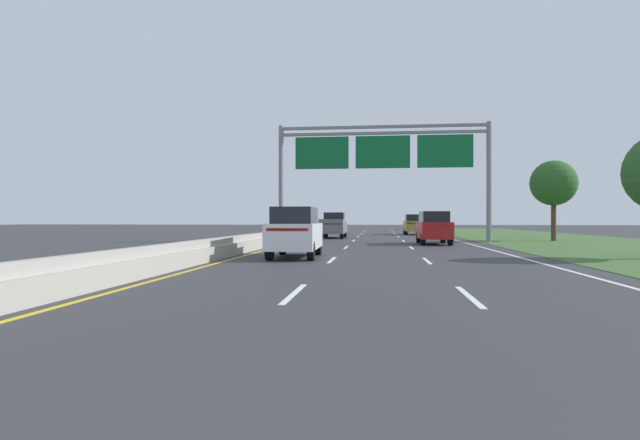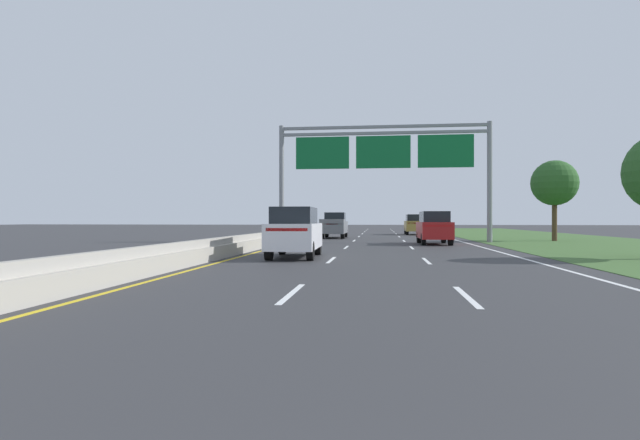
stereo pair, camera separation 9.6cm
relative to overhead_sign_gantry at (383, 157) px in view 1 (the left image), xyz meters
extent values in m
plane|color=#333335|center=(-0.30, -0.69, -6.01)|extent=(220.00, 220.00, 0.00)
cube|color=white|center=(-2.15, -25.19, -6.01)|extent=(0.14, 3.00, 0.01)
cube|color=white|center=(-2.15, -16.19, -6.01)|extent=(0.14, 3.00, 0.01)
cube|color=white|center=(-2.15, -7.19, -6.01)|extent=(0.14, 3.00, 0.01)
cube|color=white|center=(-2.15, 1.81, -6.01)|extent=(0.14, 3.00, 0.01)
cube|color=white|center=(-2.15, 10.81, -6.01)|extent=(0.14, 3.00, 0.01)
cube|color=white|center=(-2.15, 19.81, -6.01)|extent=(0.14, 3.00, 0.01)
cube|color=white|center=(-2.15, 28.81, -6.01)|extent=(0.14, 3.00, 0.01)
cube|color=white|center=(-2.15, 37.81, -6.01)|extent=(0.14, 3.00, 0.01)
cube|color=white|center=(-2.15, 46.81, -6.01)|extent=(0.14, 3.00, 0.01)
cube|color=white|center=(1.55, -25.19, -6.01)|extent=(0.14, 3.00, 0.01)
cube|color=white|center=(1.55, -16.19, -6.01)|extent=(0.14, 3.00, 0.01)
cube|color=white|center=(1.55, -7.19, -6.01)|extent=(0.14, 3.00, 0.01)
cube|color=white|center=(1.55, 1.81, -6.01)|extent=(0.14, 3.00, 0.01)
cube|color=white|center=(1.55, 10.81, -6.01)|extent=(0.14, 3.00, 0.01)
cube|color=white|center=(1.55, 19.81, -6.01)|extent=(0.14, 3.00, 0.01)
cube|color=white|center=(1.55, 28.81, -6.01)|extent=(0.14, 3.00, 0.01)
cube|color=white|center=(1.55, 37.81, -6.01)|extent=(0.14, 3.00, 0.01)
cube|color=white|center=(1.55, 46.81, -6.01)|extent=(0.14, 3.00, 0.01)
cube|color=white|center=(5.60, -0.69, -6.01)|extent=(0.16, 106.00, 0.01)
cube|color=gold|center=(-6.20, -0.69, -6.01)|extent=(0.16, 106.00, 0.01)
cube|color=#3D602D|center=(13.65, -0.69, -6.00)|extent=(14.00, 110.00, 0.02)
cube|color=#A8A399|center=(-6.90, -0.69, -5.74)|extent=(0.60, 110.00, 0.55)
cube|color=#A8A399|center=(-6.90, -0.69, -5.31)|extent=(0.25, 110.00, 0.30)
cylinder|color=gray|center=(-7.35, 0.08, -1.80)|extent=(0.36, 0.36, 8.42)
cylinder|color=gray|center=(7.35, 0.08, -1.80)|extent=(0.36, 0.36, 8.42)
cube|color=gray|center=(0.00, 0.08, 2.19)|extent=(14.70, 0.24, 0.20)
cube|color=gray|center=(0.00, 0.08, 1.74)|extent=(14.70, 0.24, 0.20)
cube|color=#0C602D|center=(-4.33, -0.10, 0.37)|extent=(3.83, 0.12, 2.29)
cube|color=#0C602D|center=(0.00, -0.10, 0.37)|extent=(3.83, 0.12, 2.29)
cube|color=#0C602D|center=(4.33, -0.10, 0.37)|extent=(3.83, 0.12, 2.29)
cube|color=slate|center=(-4.12, 7.15, -5.09)|extent=(2.01, 5.40, 1.00)
cube|color=black|center=(-4.12, 8.00, -4.20)|extent=(1.72, 1.90, 0.78)
cube|color=#B21414|center=(-4.13, 4.49, -4.79)|extent=(1.68, 0.08, 0.12)
cube|color=slate|center=(-4.12, 5.42, -4.49)|extent=(2.00, 1.95, 0.20)
cylinder|color=black|center=(-4.97, 8.99, -5.59)|extent=(0.30, 0.84, 0.84)
cylinder|color=black|center=(-3.27, 8.99, -5.59)|extent=(0.30, 0.84, 0.84)
cylinder|color=black|center=(-4.97, 5.32, -5.59)|extent=(0.30, 0.84, 0.84)
cylinder|color=black|center=(-3.27, 5.31, -5.59)|extent=(0.30, 0.84, 0.84)
cube|color=silver|center=(-3.80, -14.98, -5.11)|extent=(2.03, 4.75, 1.05)
cube|color=black|center=(-3.80, -15.13, -4.24)|extent=(1.72, 3.05, 0.68)
cube|color=#B21414|center=(-3.73, -17.29, -4.79)|extent=(1.60, 0.13, 0.12)
cylinder|color=black|center=(-4.67, -13.41, -5.63)|extent=(0.28, 0.77, 0.76)
cylinder|color=black|center=(-3.03, -13.36, -5.63)|extent=(0.28, 0.77, 0.76)
cylinder|color=black|center=(-4.57, -16.60, -5.63)|extent=(0.28, 0.77, 0.76)
cylinder|color=black|center=(-2.94, -16.55, -5.63)|extent=(0.28, 0.77, 0.76)
cube|color=#A38438|center=(3.37, 17.50, -5.11)|extent=(1.91, 4.71, 1.05)
cube|color=black|center=(3.37, 17.35, -4.24)|extent=(1.64, 3.00, 0.68)
cube|color=#B21414|center=(3.37, 15.19, -4.79)|extent=(1.60, 0.08, 0.12)
cylinder|color=black|center=(2.54, 19.10, -5.63)|extent=(0.26, 0.76, 0.76)
cylinder|color=black|center=(4.18, 19.10, -5.63)|extent=(0.26, 0.76, 0.76)
cylinder|color=black|center=(2.55, 15.90, -5.63)|extent=(0.26, 0.76, 0.76)
cylinder|color=black|center=(4.19, 15.91, -5.63)|extent=(0.26, 0.76, 0.76)
cube|color=maroon|center=(3.24, -2.88, -5.11)|extent=(1.95, 4.72, 1.05)
cube|color=black|center=(3.24, -3.03, -4.24)|extent=(1.67, 3.02, 0.68)
cube|color=#B21414|center=(3.26, -5.19, -4.79)|extent=(1.60, 0.10, 0.12)
cylinder|color=black|center=(2.40, -1.29, -5.63)|extent=(0.27, 0.76, 0.76)
cylinder|color=black|center=(4.04, -1.27, -5.63)|extent=(0.27, 0.76, 0.76)
cylinder|color=black|center=(2.43, -4.49, -5.63)|extent=(0.27, 0.76, 0.76)
cylinder|color=black|center=(4.07, -4.47, -5.63)|extent=(0.27, 0.76, 0.76)
cylinder|color=#4C3823|center=(12.53, 2.75, -4.53)|extent=(0.36, 0.36, 2.95)
sphere|color=#285623|center=(12.53, 2.75, -1.73)|extent=(3.33, 3.33, 3.33)
camera|label=1|loc=(-0.35, -35.96, -4.40)|focal=28.22mm
camera|label=2|loc=(-0.25, -35.95, -4.40)|focal=28.22mm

